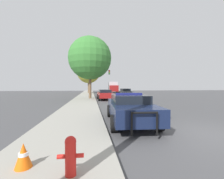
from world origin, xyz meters
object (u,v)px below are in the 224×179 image
at_px(fire_hydrant, 71,154).
at_px(tree_sidewalk_mid, 90,58).
at_px(box_truck, 113,87).
at_px(car_background_midblock, 105,94).
at_px(car_background_oncoming, 125,92).
at_px(tree_sidewalk_far, 89,72).
at_px(traffic_cone, 23,155).
at_px(police_car, 130,107).
at_px(traffic_light, 99,77).

bearing_deg(fire_hydrant, tree_sidewalk_mid, 89.16).
xyz_separation_m(box_truck, tree_sidewalk_mid, (-6.02, -18.77, 4.15)).
height_order(fire_hydrant, car_background_midblock, car_background_midblock).
relative_size(car_background_oncoming, tree_sidewalk_far, 0.55).
distance_m(box_truck, traffic_cone, 37.41).
xyz_separation_m(car_background_midblock, tree_sidewalk_mid, (-1.95, 1.28, 5.01)).
bearing_deg(traffic_cone, box_truck, 78.73).
bearing_deg(car_background_midblock, car_background_oncoming, 60.16).
distance_m(police_car, traffic_light, 23.83).
height_order(police_car, box_truck, box_truck).
height_order(tree_sidewalk_far, traffic_cone, tree_sidewalk_far).
relative_size(car_background_midblock, box_truck, 0.64).
relative_size(fire_hydrant, tree_sidewalk_mid, 0.09).
xyz_separation_m(fire_hydrant, car_background_oncoming, (7.19, 26.07, 0.18)).
distance_m(tree_sidewalk_mid, traffic_cone, 18.72).
relative_size(fire_hydrant, box_truck, 0.11).
relative_size(traffic_light, car_background_oncoming, 1.14).
height_order(car_background_oncoming, traffic_cone, car_background_oncoming).
height_order(fire_hydrant, tree_sidewalk_mid, tree_sidewalk_mid).
bearing_deg(box_truck, tree_sidewalk_far, 21.84).
distance_m(traffic_light, tree_sidewalk_far, 7.39).
relative_size(traffic_light, box_truck, 0.76).
height_order(fire_hydrant, car_background_oncoming, car_background_oncoming).
relative_size(box_truck, traffic_cone, 13.18).
xyz_separation_m(car_background_oncoming, tree_sidewalk_mid, (-6.92, -7.75, 5.04)).
bearing_deg(traffic_light, tree_sidewalk_far, 107.31).
bearing_deg(tree_sidewalk_far, car_background_midblock, -82.33).
bearing_deg(traffic_light, car_background_midblock, -88.60).
bearing_deg(tree_sidewalk_far, car_background_oncoming, -50.28).
bearing_deg(traffic_light, car_background_oncoming, -20.97).
xyz_separation_m(fire_hydrant, traffic_cone, (-1.02, 0.42, -0.14)).
xyz_separation_m(traffic_light, car_background_oncoming, (5.24, -2.01, -3.10)).
distance_m(box_truck, tree_sidewalk_far, 7.84).
distance_m(box_truck, tree_sidewalk_mid, 20.15).
bearing_deg(box_truck, traffic_cone, 82.33).
relative_size(police_car, tree_sidewalk_mid, 0.59).
bearing_deg(police_car, tree_sidewalk_far, -81.56).
height_order(police_car, fire_hydrant, police_car).
bearing_deg(fire_hydrant, car_background_midblock, 82.58).
distance_m(car_background_oncoming, car_background_midblock, 10.31).
bearing_deg(car_background_midblock, tree_sidewalk_mid, 145.60).
height_order(police_car, traffic_cone, police_car).
relative_size(fire_hydrant, car_background_oncoming, 0.17).
bearing_deg(fire_hydrant, police_car, 62.36).
bearing_deg(police_car, tree_sidewalk_mid, -77.83).
relative_size(police_car, fire_hydrant, 6.70).
relative_size(police_car, car_background_oncoming, 1.13).
bearing_deg(car_background_oncoming, tree_sidewalk_far, -53.50).
bearing_deg(traffic_cone, car_background_oncoming, 72.25).
xyz_separation_m(police_car, tree_sidewalk_mid, (-2.06, 13.87, 4.98)).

